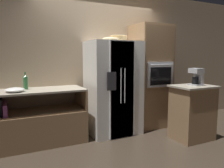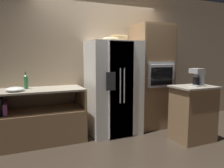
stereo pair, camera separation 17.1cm
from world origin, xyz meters
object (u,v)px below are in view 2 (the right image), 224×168
at_px(wicker_basket, 119,39).
at_px(wall_oven, 152,77).
at_px(bottle_tall, 26,81).
at_px(mixing_bowl, 15,89).
at_px(coffee_maker, 198,76).
at_px(refrigerator, 113,88).
at_px(fruit_bowl, 110,39).

bearing_deg(wicker_basket, wall_oven, -2.13).
relative_size(wicker_basket, bottle_tall, 1.13).
xyz_separation_m(bottle_tall, mixing_bowl, (-0.17, -0.23, -0.09)).
height_order(wicker_basket, coffee_maker, wicker_basket).
xyz_separation_m(refrigerator, coffee_maker, (1.18, -0.92, 0.25)).
distance_m(fruit_bowl, bottle_tall, 1.64).
bearing_deg(wicker_basket, coffee_maker, -44.41).
xyz_separation_m(refrigerator, wall_oven, (0.88, 0.05, 0.18)).
bearing_deg(refrigerator, bottle_tall, 174.37).
relative_size(wall_oven, fruit_bowl, 7.16).
xyz_separation_m(refrigerator, bottle_tall, (-1.54, 0.15, 0.18)).
relative_size(wall_oven, coffee_maker, 6.98).
bearing_deg(coffee_maker, refrigerator, 141.95).
distance_m(refrigerator, fruit_bowl, 0.91).
bearing_deg(mixing_bowl, wicker_basket, 4.66).
relative_size(fruit_bowl, coffee_maker, 0.97).
relative_size(wall_oven, bottle_tall, 7.27).
height_order(refrigerator, fruit_bowl, fruit_bowl).
relative_size(fruit_bowl, mixing_bowl, 1.03).
height_order(wall_oven, coffee_maker, wall_oven).
distance_m(wicker_basket, bottle_tall, 1.86).
xyz_separation_m(wall_oven, coffee_maker, (0.29, -0.97, 0.07)).
height_order(wall_oven, mixing_bowl, wall_oven).
bearing_deg(wall_oven, bottle_tall, 177.61).
distance_m(fruit_bowl, coffee_maker, 1.66).
xyz_separation_m(wall_oven, bottle_tall, (-2.42, 0.10, -0.01)).
bearing_deg(wicker_basket, bottle_tall, 177.50).
xyz_separation_m(refrigerator, mixing_bowl, (-1.71, -0.07, 0.08)).
xyz_separation_m(refrigerator, fruit_bowl, (-0.09, -0.08, 0.91)).
xyz_separation_m(refrigerator, wicker_basket, (0.16, 0.08, 0.93)).
distance_m(bottle_tall, mixing_bowl, 0.30).
height_order(wall_oven, fruit_bowl, wall_oven).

